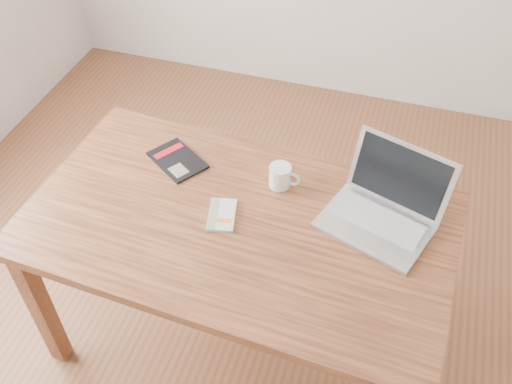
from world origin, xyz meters
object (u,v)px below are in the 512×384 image
(white_guidebook, at_px, (222,215))
(black_guidebook, at_px, (177,160))
(coffee_mug, at_px, (281,176))
(desk, at_px, (238,237))
(laptop, at_px, (384,208))

(white_guidebook, relative_size, black_guidebook, 0.65)
(black_guidebook, relative_size, coffee_mug, 2.24)
(desk, bearing_deg, coffee_mug, 69.56)
(black_guidebook, height_order, laptop, laptop)
(white_guidebook, height_order, laptop, laptop)
(black_guidebook, distance_m, coffee_mug, 0.43)
(white_guidebook, xyz_separation_m, laptop, (0.55, 0.16, 0.05))
(white_guidebook, bearing_deg, desk, -15.17)
(laptop, xyz_separation_m, coffee_mug, (-0.39, 0.06, -0.01))
(laptop, height_order, coffee_mug, laptop)
(laptop, bearing_deg, black_guidebook, -165.88)
(laptop, bearing_deg, desk, -142.86)
(desk, bearing_deg, white_guidebook, -179.02)
(desk, bearing_deg, laptop, 21.70)
(white_guidebook, distance_m, coffee_mug, 0.27)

